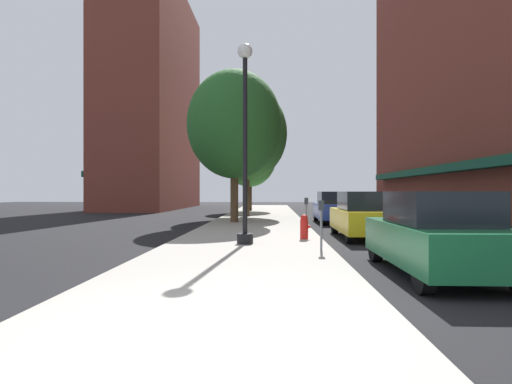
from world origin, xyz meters
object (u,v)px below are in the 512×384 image
parking_meter_near (321,219)px  car_blue (334,208)px  tree_far (249,156)px  car_yellow (363,216)px  tree_mid (234,124)px  tree_near (246,134)px  lamppost (245,139)px  parking_meter_far (306,210)px  car_green (436,235)px  fire_hydrant (304,227)px

parking_meter_near → car_blue: 11.55m
tree_far → car_yellow: bearing=-75.0°
parking_meter_near → tree_mid: 11.54m
tree_far → car_yellow: (5.13, -19.18, -3.76)m
tree_near → car_yellow: (4.88, -11.35, -4.49)m
car_yellow → tree_near: bearing=114.8°
lamppost → parking_meter_far: (2.08, 3.64, -2.25)m
lamppost → car_blue: 11.06m
tree_far → car_blue: (5.13, -11.87, -3.76)m
parking_meter_near → parking_meter_far: same height
tree_far → parking_meter_near: bearing=-82.2°
parking_meter_near → car_green: 3.27m
parking_meter_far → car_green: bearing=-75.6°
parking_meter_far → tree_far: tree_far is taller
car_yellow → car_blue: (0.00, 7.31, 0.00)m
tree_mid → car_yellow: bearing=-50.3°
lamppost → parking_meter_far: bearing=60.2°
parking_meter_near → car_green: car_green is taller
fire_hydrant → tree_mid: (-2.97, 7.57, 4.54)m
fire_hydrant → parking_meter_far: size_ratio=0.60×
fire_hydrant → parking_meter_near: 2.77m
tree_near → car_green: (4.88, -18.04, -4.49)m
lamppost → car_yellow: lamppost is taller
parking_meter_near → tree_mid: bearing=107.4°
car_blue → parking_meter_near: bearing=-99.9°
parking_meter_near → parking_meter_far: size_ratio=1.00×
lamppost → car_blue: bearing=68.1°
parking_meter_far → fire_hydrant: bearing=-96.1°
parking_meter_near → tree_far: bearing=97.8°
parking_meter_far → car_blue: size_ratio=0.30×
car_green → tree_far: bearing=100.9°
parking_meter_near → car_green: (1.95, -2.62, -0.14)m
lamppost → car_green: 6.15m
car_yellow → fire_hydrant: bearing=-146.9°
fire_hydrant → parking_meter_near: size_ratio=0.60×
parking_meter_far → tree_near: 11.66m
lamppost → car_yellow: (4.03, 2.71, -2.39)m
parking_meter_far → car_yellow: (1.95, -0.93, -0.14)m
parking_meter_far → car_blue: (1.95, 6.39, -0.14)m
fire_hydrant → tree_mid: 9.31m
tree_near → car_yellow: 13.14m
parking_meter_near → tree_near: bearing=100.8°
tree_near → parking_meter_near: bearing=-79.2°
parking_meter_near → lamppost: bearing=146.8°
fire_hydrant → car_yellow: bearing=31.6°
lamppost → car_blue: size_ratio=1.37×
parking_meter_near → car_yellow: 4.52m
lamppost → tree_far: bearing=92.9°
car_green → car_blue: bearing=89.7°
lamppost → parking_meter_far: size_ratio=4.50×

